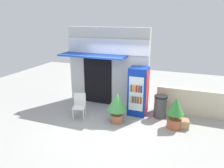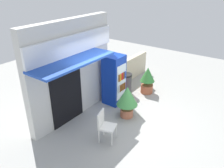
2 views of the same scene
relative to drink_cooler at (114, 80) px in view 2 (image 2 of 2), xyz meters
name	(u,v)px [view 2 (image 2 of 2)]	position (x,y,z in m)	size (l,w,h in m)	color
ground	(126,122)	(-0.79, -1.04, -0.88)	(16.00, 16.00, 0.00)	#A3A39E
storefront_building	(72,70)	(-1.43, 0.55, 0.71)	(3.30, 1.10, 3.07)	silver
drink_cooler	(114,80)	(0.00, 0.00, 0.00)	(0.66, 0.67, 1.76)	#0C2D9E
plastic_chair	(105,124)	(-1.85, -1.01, -0.37)	(0.53, 0.53, 0.89)	silver
potted_plant_near_shop	(127,98)	(-0.51, -0.87, -0.22)	(0.67, 0.67, 1.06)	#BC6B4C
potted_plant_curbside	(147,79)	(1.35, -0.59, -0.29)	(0.55, 0.55, 1.04)	#AD5B3D
trash_bin	(126,84)	(0.81, 0.03, -0.47)	(0.46, 0.46, 0.81)	#47474C
stone_boundary_wall	(129,70)	(1.93, 0.62, -0.40)	(2.68, 0.22, 0.96)	beige
cardboard_box	(147,86)	(1.58, -0.50, -0.74)	(0.43, 0.32, 0.28)	tan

